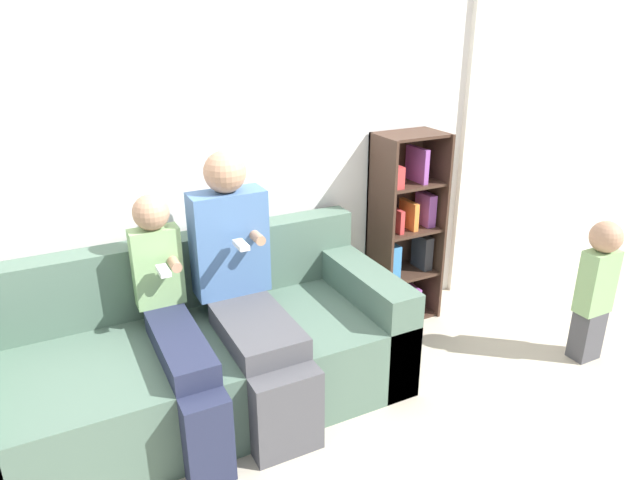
% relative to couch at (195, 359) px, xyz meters
% --- Properties ---
extents(ground_plane, '(14.00, 14.00, 0.00)m').
position_rel_couch_xyz_m(ground_plane, '(0.16, -0.55, -0.27)').
color(ground_plane, '#B2A893').
extents(back_wall, '(10.00, 0.06, 2.55)m').
position_rel_couch_xyz_m(back_wall, '(0.16, 0.49, 1.00)').
color(back_wall, silver).
rests_on(back_wall, ground_plane).
extents(curtain_panel, '(0.66, 0.04, 2.28)m').
position_rel_couch_xyz_m(curtain_panel, '(2.37, 0.44, 0.87)').
color(curtain_panel, silver).
rests_on(curtain_panel, ground_plane).
extents(couch, '(2.14, 0.91, 0.82)m').
position_rel_couch_xyz_m(couch, '(0.00, 0.00, 0.00)').
color(couch, '#4C6656').
rests_on(couch, ground_plane).
extents(adult_seated, '(0.39, 0.87, 1.30)m').
position_rel_couch_xyz_m(adult_seated, '(0.27, -0.07, 0.38)').
color(adult_seated, '#47474C').
rests_on(adult_seated, ground_plane).
extents(child_seated, '(0.24, 0.89, 1.12)m').
position_rel_couch_xyz_m(child_seated, '(-0.10, -0.12, 0.28)').
color(child_seated, '#232842').
rests_on(child_seated, ground_plane).
extents(toddler_standing, '(0.20, 0.18, 0.87)m').
position_rel_couch_xyz_m(toddler_standing, '(2.18, -0.63, 0.20)').
color(toddler_standing, '#47474C').
rests_on(toddler_standing, ground_plane).
extents(bookshelf, '(0.43, 0.30, 1.25)m').
position_rel_couch_xyz_m(bookshelf, '(1.51, 0.33, 0.32)').
color(bookshelf, '#3D281E').
rests_on(bookshelf, ground_plane).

